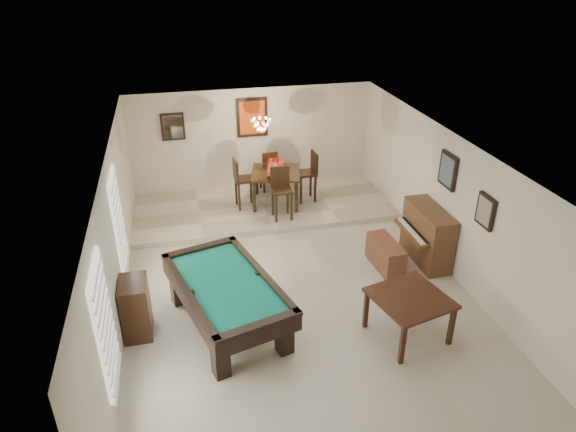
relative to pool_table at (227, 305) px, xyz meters
name	(u,v)px	position (x,y,z in m)	size (l,w,h in m)	color
ground_plane	(295,286)	(1.34, 0.83, -0.43)	(6.00, 9.00, 0.02)	beige
wall_back	(253,140)	(1.34, 5.33, 0.88)	(6.00, 0.04, 2.60)	silver
wall_left	(115,244)	(-1.66, 0.83, 0.88)	(0.04, 9.00, 2.60)	silver
wall_right	(453,206)	(4.34, 0.83, 0.88)	(0.04, 9.00, 2.60)	silver
ceiling	(296,153)	(1.34, 0.83, 2.18)	(6.00, 9.00, 0.04)	white
dining_step	(263,207)	(1.34, 4.08, -0.36)	(6.00, 2.50, 0.12)	beige
window_left_front	(105,325)	(-1.63, -1.37, 0.98)	(0.06, 1.00, 1.70)	white
window_left_rear	(118,221)	(-1.63, 1.43, 0.98)	(0.06, 1.00, 1.70)	white
pool_table	(227,305)	(0.00, 0.00, 0.00)	(1.35, 2.49, 0.83)	black
square_table	(408,316)	(2.75, -0.89, -0.04)	(1.08, 1.08, 0.75)	black
upright_piano	(421,236)	(3.94, 1.14, 0.14)	(0.75, 1.34, 1.12)	brown
piano_bench	(385,255)	(3.19, 1.06, -0.14)	(0.39, 1.00, 0.56)	brown
apothecary_chest	(136,308)	(-1.43, 0.15, 0.07)	(0.43, 0.64, 0.96)	black
dining_table	(276,185)	(1.67, 4.11, 0.16)	(1.11, 1.11, 0.92)	black
flower_vase	(276,162)	(1.67, 4.11, 0.74)	(0.14, 0.14, 0.23)	red
dining_chair_south	(282,194)	(1.64, 3.32, 0.29)	(0.43, 0.43, 1.17)	black
dining_chair_north	(268,170)	(1.64, 4.91, 0.23)	(0.39, 0.39, 1.05)	black
dining_chair_west	(245,183)	(0.93, 4.07, 0.31)	(0.45, 0.45, 1.20)	black
dining_chair_east	(306,177)	(2.40, 4.11, 0.31)	(0.45, 0.45, 1.20)	black
chandelier	(261,120)	(1.34, 4.03, 1.78)	(0.44, 0.44, 0.60)	#FFE5B2
back_painting	(252,117)	(1.34, 5.29, 1.48)	(0.75, 0.06, 0.95)	#D84C14
back_mirror	(173,127)	(-0.56, 5.29, 1.38)	(0.55, 0.06, 0.65)	white
right_picture_upper	(448,170)	(4.30, 1.13, 1.48)	(0.06, 0.55, 0.65)	slate
right_picture_lower	(486,211)	(4.30, -0.17, 1.28)	(0.06, 0.45, 0.55)	gray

